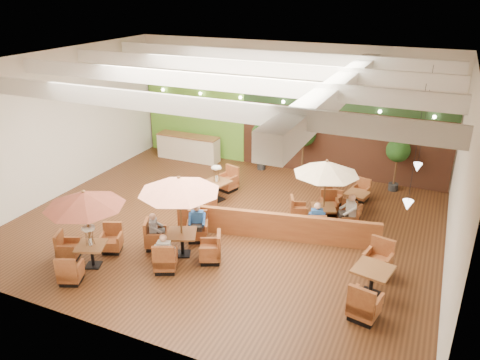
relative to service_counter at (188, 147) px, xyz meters
The scene contains 17 objects.
room 6.78m from the service_counter, 39.88° to the right, with size 14.04×14.00×5.52m.
service_counter is the anchor object (origin of this frame).
booth_divider 8.29m from the service_counter, 40.49° to the right, with size 6.63×0.18×0.92m, color brown.
table_0 9.33m from the service_counter, 78.17° to the right, with size 2.41×2.55×2.46m.
table_1 8.56m from the service_counter, 61.50° to the right, with size 2.74×2.74×2.62m.
table_2 8.45m from the service_counter, 27.10° to the right, with size 2.49×2.49×2.40m.
table_3 4.78m from the service_counter, 47.21° to the right, with size 1.11×2.78×1.56m.
table_4 12.01m from the service_counter, 36.56° to the right, with size 1.10×2.90×1.05m.
table_5 8.32m from the service_counter, 15.09° to the right, with size 1.63×2.36×0.85m.
topiary_0 3.74m from the service_counter, ahead, with size 0.91×0.91×2.11m.
topiary_1 5.62m from the service_counter, ahead, with size 1.03×1.03×2.39m.
topiary_2 9.36m from the service_counter, ahead, with size 0.93×0.93×2.16m.
diner_0 9.33m from the service_counter, 64.31° to the right, with size 0.41×0.37×0.76m.
diner_1 7.65m from the service_counter, 58.08° to the right, with size 0.44×0.41×0.80m.
diner_2 8.07m from the service_counter, 67.49° to the right, with size 0.40×0.42×0.75m.
diner_3 8.81m from the service_counter, 32.16° to the right, with size 0.43×0.39×0.77m.
diner_4 9.17m from the service_counter, 24.61° to the right, with size 0.46×0.48×0.85m.
Camera 1 is at (6.27, -12.91, 7.69)m, focal length 35.00 mm.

